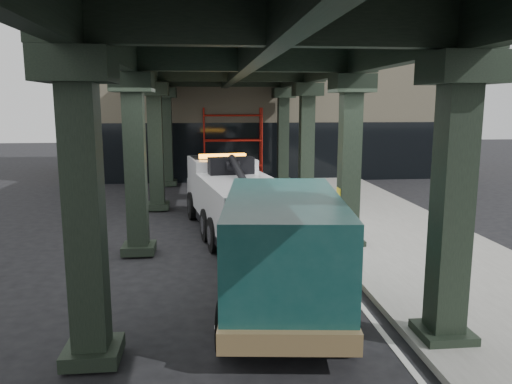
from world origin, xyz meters
TOP-DOWN VIEW (x-y plane):
  - ground at (0.00, 0.00)m, footprint 90.00×90.00m
  - sidewalk at (4.50, 2.00)m, footprint 5.00×40.00m
  - lane_stripe at (1.70, 2.00)m, footprint 0.12×38.00m
  - viaduct at (-0.40, 2.00)m, footprint 7.40×32.00m
  - building at (2.00, 20.00)m, footprint 22.00×10.00m
  - scaffolding at (0.00, 14.64)m, footprint 3.08×0.88m
  - tow_truck at (-0.60, 4.25)m, footprint 3.33×8.04m
  - towed_van at (0.04, -2.06)m, footprint 2.97×6.19m

SIDE VIEW (x-z plane):
  - ground at x=0.00m, z-range 0.00..0.00m
  - lane_stripe at x=1.70m, z-range 0.00..0.01m
  - sidewalk at x=4.50m, z-range 0.00..0.15m
  - tow_truck at x=-0.60m, z-range -0.03..2.53m
  - towed_van at x=0.04m, z-range 0.09..2.51m
  - scaffolding at x=0.00m, z-range 0.11..4.11m
  - building at x=2.00m, z-range 0.00..8.00m
  - viaduct at x=-0.40m, z-range 2.26..8.66m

